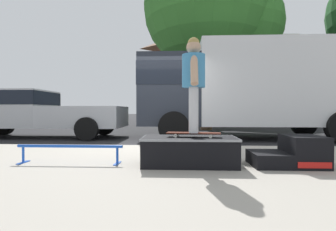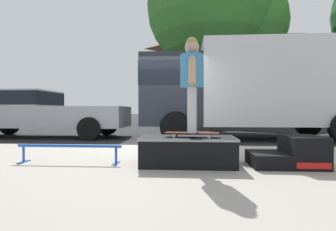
{
  "view_description": "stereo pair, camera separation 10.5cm",
  "coord_description": "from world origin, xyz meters",
  "px_view_note": "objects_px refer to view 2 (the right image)",
  "views": [
    {
      "loc": [
        0.64,
        -6.61,
        0.91
      ],
      "look_at": [
        0.39,
        -1.6,
        0.82
      ],
      "focal_mm": 28.49,
      "sensor_mm": 36.0,
      "label": 1
    },
    {
      "loc": [
        0.75,
        -6.6,
        0.91
      ],
      "look_at": [
        0.39,
        -1.6,
        0.82
      ],
      "focal_mm": 28.49,
      "sensor_mm": 36.0,
      "label": 2
    }
  ],
  "objects_px": {
    "grind_rail": "(69,149)",
    "kicker_ramp": "(292,154)",
    "skateboard": "(192,133)",
    "box_truck": "(249,87)",
    "skater_kid": "(192,77)",
    "skate_box": "(188,150)",
    "street_tree_neighbour": "(218,11)",
    "pickup_truck_silver": "(39,111)"
  },
  "relations": [
    {
      "from": "skater_kid",
      "to": "pickup_truck_silver",
      "type": "distance_m",
      "value": 7.24
    },
    {
      "from": "skate_box",
      "to": "street_tree_neighbour",
      "type": "bearing_deg",
      "value": 80.97
    },
    {
      "from": "box_truck",
      "to": "skater_kid",
      "type": "bearing_deg",
      "value": -111.39
    },
    {
      "from": "skate_box",
      "to": "kicker_ramp",
      "type": "xyz_separation_m",
      "value": [
        1.48,
        -0.0,
        -0.04
      ]
    },
    {
      "from": "kicker_ramp",
      "to": "street_tree_neighbour",
      "type": "xyz_separation_m",
      "value": [
        -0.04,
        9.04,
        5.38
      ]
    },
    {
      "from": "skateboard",
      "to": "kicker_ramp",
      "type": "bearing_deg",
      "value": 0.86
    },
    {
      "from": "skateboard",
      "to": "street_tree_neighbour",
      "type": "bearing_deg",
      "value": 81.35
    },
    {
      "from": "skateboard",
      "to": "skater_kid",
      "type": "height_order",
      "value": "skater_kid"
    },
    {
      "from": "skate_box",
      "to": "kicker_ramp",
      "type": "bearing_deg",
      "value": -0.02
    },
    {
      "from": "grind_rail",
      "to": "skateboard",
      "type": "height_order",
      "value": "skateboard"
    },
    {
      "from": "kicker_ramp",
      "to": "grind_rail",
      "type": "height_order",
      "value": "kicker_ramp"
    },
    {
      "from": "skateboard",
      "to": "street_tree_neighbour",
      "type": "distance_m",
      "value": 10.49
    },
    {
      "from": "skater_kid",
      "to": "kicker_ramp",
      "type": "bearing_deg",
      "value": 0.86
    },
    {
      "from": "pickup_truck_silver",
      "to": "street_tree_neighbour",
      "type": "bearing_deg",
      "value": 31.61
    },
    {
      "from": "grind_rail",
      "to": "skater_kid",
      "type": "height_order",
      "value": "skater_kid"
    },
    {
      "from": "kicker_ramp",
      "to": "box_truck",
      "type": "distance_m",
      "value": 5.12
    },
    {
      "from": "skate_box",
      "to": "skater_kid",
      "type": "relative_size",
      "value": 0.99
    },
    {
      "from": "grind_rail",
      "to": "street_tree_neighbour",
      "type": "xyz_separation_m",
      "value": [
        3.24,
        9.02,
        5.35
      ]
    },
    {
      "from": "skate_box",
      "to": "grind_rail",
      "type": "distance_m",
      "value": 1.8
    },
    {
      "from": "skateboard",
      "to": "street_tree_neighbour",
      "type": "relative_size",
      "value": 0.09
    },
    {
      "from": "kicker_ramp",
      "to": "box_truck",
      "type": "xyz_separation_m",
      "value": [
        0.51,
        4.9,
        1.4
      ]
    },
    {
      "from": "skater_kid",
      "to": "street_tree_neighbour",
      "type": "height_order",
      "value": "street_tree_neighbour"
    },
    {
      "from": "grind_rail",
      "to": "street_tree_neighbour",
      "type": "bearing_deg",
      "value": 70.26
    },
    {
      "from": "skate_box",
      "to": "kicker_ramp",
      "type": "relative_size",
      "value": 1.38
    },
    {
      "from": "skate_box",
      "to": "skater_kid",
      "type": "height_order",
      "value": "skater_kid"
    },
    {
      "from": "skate_box",
      "to": "box_truck",
      "type": "height_order",
      "value": "box_truck"
    },
    {
      "from": "box_truck",
      "to": "street_tree_neighbour",
      "type": "xyz_separation_m",
      "value": [
        -0.55,
        4.14,
        3.98
      ]
    },
    {
      "from": "skateboard",
      "to": "box_truck",
      "type": "distance_m",
      "value": 5.41
    },
    {
      "from": "kicker_ramp",
      "to": "skater_kid",
      "type": "relative_size",
      "value": 0.72
    },
    {
      "from": "kicker_ramp",
      "to": "box_truck",
      "type": "relative_size",
      "value": 0.14
    },
    {
      "from": "kicker_ramp",
      "to": "skater_kid",
      "type": "bearing_deg",
      "value": -179.14
    },
    {
      "from": "kicker_ramp",
      "to": "skateboard",
      "type": "distance_m",
      "value": 1.45
    },
    {
      "from": "grind_rail",
      "to": "kicker_ramp",
      "type": "bearing_deg",
      "value": -0.3
    },
    {
      "from": "kicker_ramp",
      "to": "pickup_truck_silver",
      "type": "distance_m",
      "value": 8.31
    },
    {
      "from": "skateboard",
      "to": "box_truck",
      "type": "bearing_deg",
      "value": 68.61
    },
    {
      "from": "skater_kid",
      "to": "skateboard",
      "type": "bearing_deg",
      "value": 0.0
    },
    {
      "from": "box_truck",
      "to": "skate_box",
      "type": "bearing_deg",
      "value": -112.06
    },
    {
      "from": "skater_kid",
      "to": "street_tree_neighbour",
      "type": "bearing_deg",
      "value": 81.35
    },
    {
      "from": "grind_rail",
      "to": "box_truck",
      "type": "bearing_deg",
      "value": 52.22
    },
    {
      "from": "kicker_ramp",
      "to": "skater_kid",
      "type": "height_order",
      "value": "skater_kid"
    },
    {
      "from": "grind_rail",
      "to": "skater_kid",
      "type": "relative_size",
      "value": 1.17
    },
    {
      "from": "skate_box",
      "to": "pickup_truck_silver",
      "type": "xyz_separation_m",
      "value": [
        -5.13,
        5.0,
        0.56
      ]
    }
  ]
}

